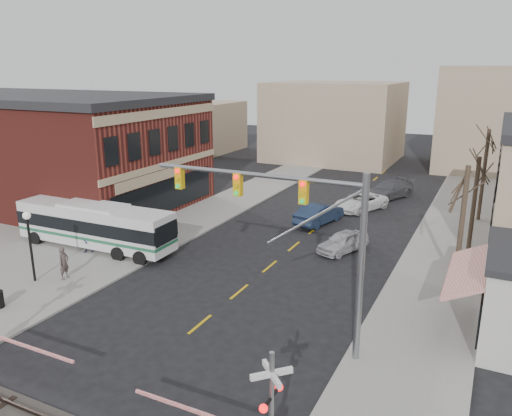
{
  "coord_description": "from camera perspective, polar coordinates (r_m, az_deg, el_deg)",
  "views": [
    {
      "loc": [
        11.82,
        -16.03,
        11.81
      ],
      "look_at": [
        -1.16,
        10.45,
        3.5
      ],
      "focal_mm": 35.0,
      "sensor_mm": 36.0,
      "label": 1
    }
  ],
  "objects": [
    {
      "name": "traffic_signal_mast",
      "position": [
        20.56,
        4.91,
        -1.54
      ],
      "size": [
        9.68,
        0.3,
        8.0
      ],
      "color": "gray",
      "rests_on": "ground"
    },
    {
      "name": "car_a",
      "position": [
        33.65,
        9.91,
        -3.81
      ],
      "size": [
        3.03,
        4.36,
        1.38
      ],
      "primitive_type": "imported",
      "rotation": [
        0.0,
        0.0,
        -0.39
      ],
      "color": "#B2B1B6",
      "rests_on": "ground"
    },
    {
      "name": "brick_building",
      "position": [
        50.8,
        -24.27,
        6.44
      ],
      "size": [
        30.4,
        15.4,
        9.6
      ],
      "color": "maroon",
      "rests_on": "ground"
    },
    {
      "name": "tree_east_a",
      "position": [
        29.27,
        22.42,
        -2.0
      ],
      "size": [
        0.28,
        0.28,
        6.75
      ],
      "color": "#382B21",
      "rests_on": "sidewalk_east"
    },
    {
      "name": "tree_east_c",
      "position": [
        42.81,
        24.56,
        3.41
      ],
      "size": [
        0.28,
        0.28,
        7.2
      ],
      "color": "#382B21",
      "rests_on": "sidewalk_east"
    },
    {
      "name": "car_b",
      "position": [
        39.32,
        7.21,
        -0.63
      ],
      "size": [
        2.77,
        5.19,
        1.63
      ],
      "primitive_type": "imported",
      "rotation": [
        0.0,
        0.0,
        2.92
      ],
      "color": "#17233A",
      "rests_on": "ground"
    },
    {
      "name": "transit_bus",
      "position": [
        35.06,
        -17.94,
        -1.83
      ],
      "size": [
        11.57,
        2.77,
        2.97
      ],
      "color": "silver",
      "rests_on": "ground"
    },
    {
      "name": "sidewalk_east",
      "position": [
        37.97,
        21.32,
        -3.41
      ],
      "size": [
        5.0,
        60.0,
        0.12
      ],
      "primitive_type": "cube",
      "color": "gray",
      "rests_on": "ground"
    },
    {
      "name": "pedestrian_near",
      "position": [
        30.65,
        -21.1,
        -5.89
      ],
      "size": [
        0.49,
        0.71,
        1.89
      ],
      "primitive_type": "imported",
      "rotation": [
        0.0,
        0.0,
        1.63
      ],
      "color": "#4C3F3D",
      "rests_on": "sidewalk_west"
    },
    {
      "name": "ground",
      "position": [
        23.15,
        -9.15,
        -15.15
      ],
      "size": [
        160.0,
        160.0,
        0.0
      ],
      "primitive_type": "plane",
      "color": "black",
      "rests_on": "ground"
    },
    {
      "name": "car_d",
      "position": [
        48.28,
        14.94,
        2.03
      ],
      "size": [
        4.38,
        6.01,
        1.62
      ],
      "primitive_type": "imported",
      "rotation": [
        0.0,
        0.0,
        -0.43
      ],
      "color": "#47474C",
      "rests_on": "ground"
    },
    {
      "name": "sidewalk_west",
      "position": [
        43.48,
        -4.33,
        0.02
      ],
      "size": [
        5.0,
        60.0,
        0.12
      ],
      "primitive_type": "cube",
      "color": "gray",
      "rests_on": "ground"
    },
    {
      "name": "rr_crossing_east",
      "position": [
        16.1,
        0.27,
        -21.95
      ],
      "size": [
        5.6,
        1.36,
        4.0
      ],
      "color": "gray",
      "rests_on": "ground"
    },
    {
      "name": "car_c",
      "position": [
        43.64,
        11.87,
        0.68
      ],
      "size": [
        4.35,
        5.74,
        1.45
      ],
      "primitive_type": "imported",
      "rotation": [
        0.0,
        0.0,
        -0.43
      ],
      "color": "white",
      "rests_on": "ground"
    },
    {
      "name": "tree_east_b",
      "position": [
        35.1,
        23.62,
        0.31
      ],
      "size": [
        0.28,
        0.28,
        6.3
      ],
      "color": "#382B21",
      "rests_on": "sidewalk_east"
    },
    {
      "name": "pedestrian_far",
      "position": [
        34.35,
        -18.57,
        -3.57
      ],
      "size": [
        1.0,
        0.95,
        1.63
      ],
      "primitive_type": "imported",
      "rotation": [
        0.0,
        0.0,
        0.56
      ],
      "color": "#36385E",
      "rests_on": "sidewalk_west"
    },
    {
      "name": "street_lamp",
      "position": [
        30.37,
        -24.54,
        -2.47
      ],
      "size": [
        0.44,
        0.44,
        4.09
      ],
      "color": "black",
      "rests_on": "sidewalk_west"
    }
  ]
}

